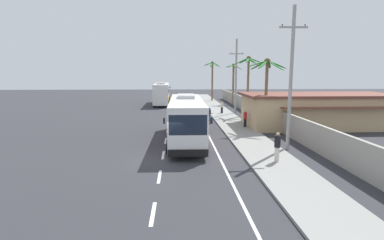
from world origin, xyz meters
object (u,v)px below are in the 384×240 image
Objects in this scene: palm_third at (248,73)px; utility_pole_mid at (236,76)px; utility_pole_nearest at (291,77)px; palm_nearest at (212,73)px; palm_second at (233,77)px; palm_fourth at (266,78)px; pedestrian_far_walk at (222,107)px; motorcycle_beside_bus at (210,116)px; pedestrian_near_kerb at (277,146)px; coach_bus_foreground at (186,118)px; coach_bus_far_lane at (162,93)px; roadside_building at (318,110)px; pedestrian_midwalk at (245,118)px.

utility_pole_mid is at bearing 117.42° from palm_third.
utility_pole_nearest is 1.01× the size of utility_pole_mid.
palm_nearest is at bearing 93.25° from utility_pole_mid.
palm_second is 1.03× the size of palm_fourth.
pedestrian_far_walk is 18.84m from palm_nearest.
motorcycle_beside_bus is 1.10× the size of pedestrian_near_kerb.
pedestrian_far_walk is 12.93m from palm_second.
palm_nearest is (5.96, 33.56, 3.44)m from coach_bus_foreground.
coach_bus_foreground is at bearing -100.07° from palm_nearest.
coach_bus_far_lane is 26.28m from palm_fourth.
roadside_building is at bearing -55.87° from utility_pole_mid.
utility_pole_mid is 18.10m from palm_nearest.
roadside_building is (5.43, -7.51, -3.76)m from palm_third.
palm_third is 0.50× the size of roadside_building.
utility_pole_mid is (1.03, 10.32, 4.04)m from pedestrian_midwalk.
palm_third is at bearing -30.92° from pedestrian_near_kerb.
motorcycle_beside_bus is 1.20× the size of pedestrian_far_walk.
utility_pole_nearest is 36.70m from palm_nearest.
pedestrian_midwalk is at bearing -90.00° from palm_nearest.
coach_bus_foreground is 7.14× the size of pedestrian_midwalk.
pedestrian_midwalk is 11.13m from utility_pole_mid.
pedestrian_midwalk is at bearing -26.18° from pedestrian_near_kerb.
coach_bus_far_lane reaches higher than pedestrian_far_walk.
pedestrian_midwalk is at bearing -95.68° from utility_pole_mid.
motorcycle_beside_bus is 0.26× the size of palm_third.
palm_third is (8.10, 13.34, 3.56)m from coach_bus_foreground.
pedestrian_far_walk is at bearing -92.55° from palm_nearest.
coach_bus_far_lane is at bearing -147.79° from palm_nearest.
motorcycle_beside_bus is at bearing -108.21° from palm_second.
utility_pole_mid reaches higher than palm_third.
palm_second is 0.94× the size of palm_third.
palm_third reaches higher than pedestrian_midwalk.
pedestrian_midwalk is at bearing 153.40° from pedestrian_far_walk.
palm_third is 10.00m from roadside_building.
utility_pole_mid is at bearing 57.57° from motorcycle_beside_bus.
palm_third reaches higher than coach_bus_far_lane.
utility_pole_mid is at bearing -49.34° from coach_bus_far_lane.
pedestrian_far_walk is 12.63m from roadside_building.
palm_third is 9.42m from palm_fourth.
roadside_building is (7.57, -27.73, -3.64)m from palm_nearest.
roadside_building is (8.28, 12.23, 0.62)m from pedestrian_near_kerb.
coach_bus_far_lane is 18.69m from palm_third.
utility_pole_mid reaches higher than pedestrian_midwalk.
pedestrian_midwalk is 28.71m from palm_nearest.
palm_second reaches higher than coach_bus_far_lane.
palm_second reaches higher than palm_fourth.
utility_pole_mid reaches higher than coach_bus_foreground.
palm_nearest reaches higher than coach_bus_far_lane.
utility_pole_mid is at bearing -86.75° from palm_nearest.
pedestrian_near_kerb is at bearing -81.11° from motorcycle_beside_bus.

